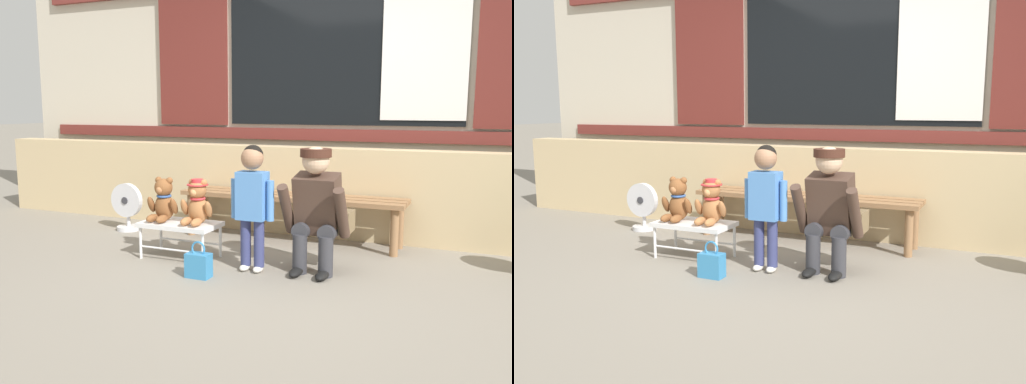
% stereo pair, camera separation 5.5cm
% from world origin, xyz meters
% --- Properties ---
extents(ground_plane, '(60.00, 60.00, 0.00)m').
position_xyz_m(ground_plane, '(0.00, 0.00, 0.00)').
color(ground_plane, gray).
extents(brick_low_wall, '(7.75, 0.25, 0.85)m').
position_xyz_m(brick_low_wall, '(0.00, 1.43, 0.42)').
color(brick_low_wall, tan).
rests_on(brick_low_wall, ground).
extents(shop_facade, '(7.91, 0.26, 3.64)m').
position_xyz_m(shop_facade, '(0.00, 1.94, 1.82)').
color(shop_facade, beige).
rests_on(shop_facade, ground).
extents(wooden_bench_long, '(2.10, 0.40, 0.44)m').
position_xyz_m(wooden_bench_long, '(-0.24, 1.06, 0.37)').
color(wooden_bench_long, '#8E6642').
rests_on(wooden_bench_long, ground).
extents(small_display_bench, '(0.64, 0.36, 0.30)m').
position_xyz_m(small_display_bench, '(-0.87, 0.17, 0.27)').
color(small_display_bench, silver).
rests_on(small_display_bench, ground).
extents(teddy_bear_plain, '(0.28, 0.26, 0.36)m').
position_xyz_m(teddy_bear_plain, '(-1.03, 0.18, 0.46)').
color(teddy_bear_plain, brown).
rests_on(teddy_bear_plain, small_display_bench).
extents(teddy_bear_with_hat, '(0.28, 0.27, 0.36)m').
position_xyz_m(teddy_bear_with_hat, '(-0.71, 0.18, 0.47)').
color(teddy_bear_with_hat, '#A86B3D').
rests_on(teddy_bear_with_hat, small_display_bench).
extents(child_standing, '(0.35, 0.18, 0.96)m').
position_xyz_m(child_standing, '(-0.18, 0.08, 0.59)').
color(child_standing, navy).
rests_on(child_standing, ground).
extents(adult_crouching, '(0.50, 0.49, 0.95)m').
position_xyz_m(adult_crouching, '(0.27, 0.25, 0.48)').
color(adult_crouching, '#333338').
rests_on(adult_crouching, ground).
extents(handbag_on_ground, '(0.18, 0.11, 0.27)m').
position_xyz_m(handbag_on_ground, '(-0.48, -0.23, 0.10)').
color(handbag_on_ground, teal).
rests_on(handbag_on_ground, ground).
extents(floor_fan, '(0.34, 0.24, 0.48)m').
position_xyz_m(floor_fan, '(-1.89, 0.83, 0.24)').
color(floor_fan, silver).
rests_on(floor_fan, ground).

